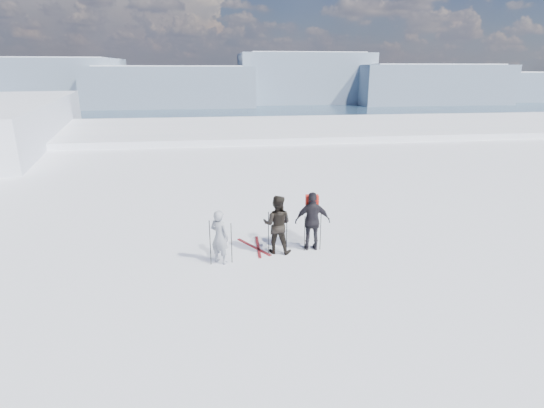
{
  "coord_description": "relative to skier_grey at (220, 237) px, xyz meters",
  "views": [
    {
      "loc": [
        -3.37,
        -9.17,
        5.41
      ],
      "look_at": [
        -1.63,
        3.0,
        1.51
      ],
      "focal_mm": 28.0,
      "sensor_mm": 36.0,
      "label": 1
    }
  ],
  "objects": [
    {
      "name": "lake_basin",
      "position": [
        3.26,
        27.71,
        -7.31
      ],
      "size": [
        820.0,
        820.0,
        71.62
      ],
      "color": "white",
      "rests_on": "ground"
    },
    {
      "name": "far_mountain_range",
      "position": [
        32.86,
        452.49,
        -8.0
      ],
      "size": [
        770.0,
        110.0,
        53.0
      ],
      "color": "slate",
      "rests_on": "ground"
    },
    {
      "name": "skier_grey",
      "position": [
        0.0,
        0.0,
        0.0
      ],
      "size": [
        0.7,
        0.67,
        1.62
      ],
      "primitive_type": "imported",
      "rotation": [
        0.0,
        0.0,
        2.49
      ],
      "color": "gray",
      "rests_on": "ground"
    },
    {
      "name": "skier_dark",
      "position": [
        1.76,
        0.51,
        0.11
      ],
      "size": [
        1.06,
        0.94,
        1.83
      ],
      "primitive_type": "imported",
      "rotation": [
        0.0,
        0.0,
        2.82
      ],
      "color": "black",
      "rests_on": "ground"
    },
    {
      "name": "skier_pack",
      "position": [
        2.88,
        0.57,
        0.12
      ],
      "size": [
        1.13,
        0.57,
        1.86
      ],
      "primitive_type": "imported",
      "rotation": [
        0.0,
        0.0,
        3.03
      ],
      "color": "black",
      "rests_on": "ground"
    },
    {
      "name": "backpack",
      "position": [
        2.9,
        0.82,
        1.32
      ],
      "size": [
        0.42,
        0.26,
        0.54
      ],
      "primitive_type": "cube",
      "rotation": [
        0.0,
        0.0,
        3.03
      ],
      "color": "red",
      "rests_on": "skier_pack"
    },
    {
      "name": "ski_poles",
      "position": [
        1.53,
        0.27,
        -0.17
      ],
      "size": [
        3.43,
        0.63,
        1.37
      ],
      "color": "black",
      "rests_on": "ground"
    },
    {
      "name": "skis_loose",
      "position": [
        1.15,
        0.95,
        -0.79
      ],
      "size": [
        0.96,
        1.7,
        0.03
      ],
      "color": "black",
      "rests_on": "ground"
    }
  ]
}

